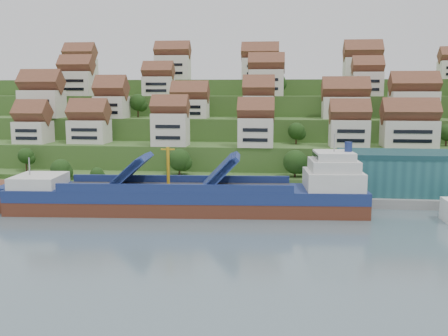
# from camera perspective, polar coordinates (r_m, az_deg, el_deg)

# --- Properties ---
(ground) EXTENTS (300.00, 300.00, 0.00)m
(ground) POSITION_cam_1_polar(r_m,az_deg,el_deg) (109.46, 2.55, -5.31)
(ground) COLOR slate
(ground) RESTS_ON ground
(quay) EXTENTS (180.00, 14.00, 2.20)m
(quay) POSITION_cam_1_polar(r_m,az_deg,el_deg) (124.35, 12.25, -3.27)
(quay) COLOR gray
(quay) RESTS_ON ground
(pebble_beach) EXTENTS (45.00, 20.00, 1.00)m
(pebble_beach) POSITION_cam_1_polar(r_m,az_deg,el_deg) (137.04, -22.11, -2.87)
(pebble_beach) COLOR gray
(pebble_beach) RESTS_ON ground
(hillside) EXTENTS (260.00, 128.00, 31.00)m
(hillside) POSITION_cam_1_polar(r_m,az_deg,el_deg) (210.25, 4.39, 4.37)
(hillside) COLOR #2D4C1E
(hillside) RESTS_ON ground
(hillside_village) EXTENTS (157.52, 64.97, 29.18)m
(hillside_village) POSITION_cam_1_polar(r_m,az_deg,el_deg) (166.79, 4.71, 7.96)
(hillside_village) COLOR silver
(hillside_village) RESTS_ON ground
(hillside_trees) EXTENTS (143.27, 62.28, 29.96)m
(hillside_trees) POSITION_cam_1_polar(r_m,az_deg,el_deg) (151.46, 2.86, 4.90)
(hillside_trees) COLOR #1F4015
(hillside_trees) RESTS_ON ground
(flagpole) EXTENTS (1.28, 0.16, 8.00)m
(flagpole) POSITION_cam_1_polar(r_m,az_deg,el_deg) (118.20, 11.68, -1.02)
(flagpole) COLOR gray
(flagpole) RESTS_ON quay
(beach_huts) EXTENTS (14.40, 3.70, 2.20)m
(beach_huts) POSITION_cam_1_polar(r_m,az_deg,el_deg) (136.63, -23.14, -2.28)
(beach_huts) COLOR white
(beach_huts) RESTS_ON pebble_beach
(cargo_ship) EXTENTS (78.85, 17.19, 17.35)m
(cargo_ship) POSITION_cam_1_polar(r_m,az_deg,el_deg) (110.69, -3.17, -3.40)
(cargo_ship) COLOR #57291A
(cargo_ship) RESTS_ON ground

